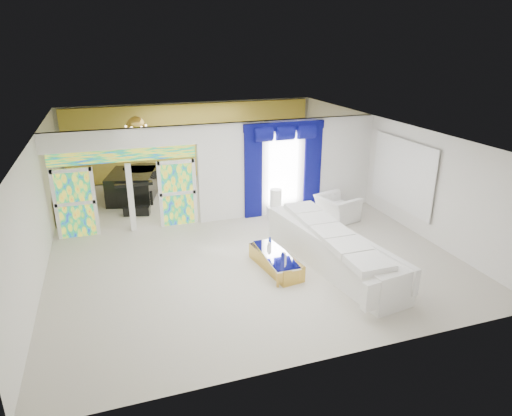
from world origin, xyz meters
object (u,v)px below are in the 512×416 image
object	(u,v)px
console_table	(284,211)
grand_piano	(132,186)
armchair	(337,208)
coffee_table	(276,262)
white_sofa	(332,250)

from	to	relation	value
console_table	grand_piano	distance (m)	5.50
grand_piano	armchair	bearing A→B (deg)	-19.36
coffee_table	armchair	xyz separation A→B (m)	(2.96, 2.44, 0.18)
console_table	grand_piano	world-z (taller)	grand_piano
coffee_table	grand_piano	distance (m)	7.05
white_sofa	grand_piano	xyz separation A→B (m)	(-4.27, 6.71, 0.05)
white_sofa	armchair	xyz separation A→B (m)	(1.61, 2.74, -0.05)
armchair	grand_piano	size ratio (longest dim) A/B	0.61
console_table	grand_piano	bearing A→B (deg)	143.69
console_table	armchair	bearing A→B (deg)	-26.15
coffee_table	armchair	bearing A→B (deg)	39.47
coffee_table	grand_piano	size ratio (longest dim) A/B	0.91
console_table	grand_piano	size ratio (longest dim) A/B	0.57
white_sofa	armchair	size ratio (longest dim) A/B	3.91
coffee_table	console_table	world-z (taller)	coffee_table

